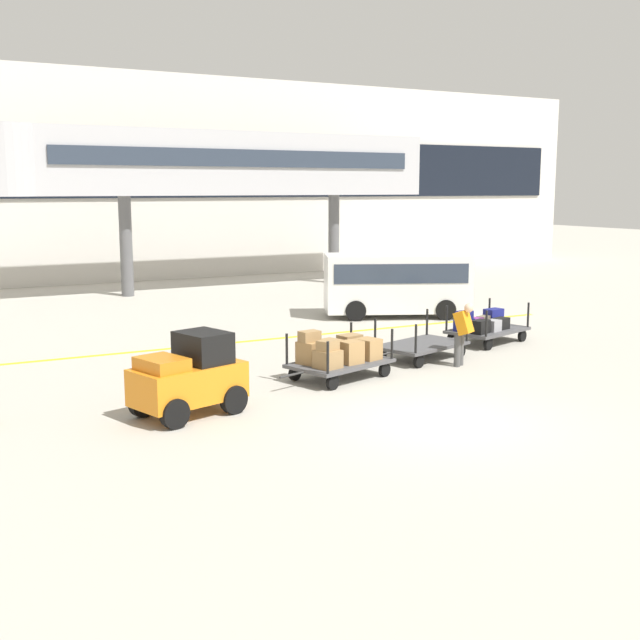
{
  "coord_description": "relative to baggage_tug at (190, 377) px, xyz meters",
  "views": [
    {
      "loc": [
        -8.77,
        -11.51,
        4.31
      ],
      "look_at": [
        -0.93,
        2.98,
        1.55
      ],
      "focal_mm": 44.48,
      "sensor_mm": 36.0,
      "label": 1
    }
  ],
  "objects": [
    {
      "name": "baggage_handler",
      "position": [
        7.23,
        0.87,
        0.11
      ],
      "size": [
        0.55,
        0.56,
        1.56
      ],
      "color": "#4C4C4C",
      "rests_on": "ground_plane"
    },
    {
      "name": "shuttle_van",
      "position": [
        10.1,
        8.0,
        0.48
      ],
      "size": [
        5.16,
        3.73,
        2.1
      ],
      "color": "white",
      "rests_on": "ground_plane"
    },
    {
      "name": "terminal_building",
      "position": [
        3.97,
        23.38,
        4.02
      ],
      "size": [
        54.45,
        2.51,
        9.53
      ],
      "color": "silver",
      "rests_on": "ground_plane"
    },
    {
      "name": "ground_plane",
      "position": [
        3.97,
        -2.6,
        -0.75
      ],
      "size": [
        120.0,
        120.0,
        0.0
      ],
      "primitive_type": "plane",
      "color": "#B2ADA0"
    },
    {
      "name": "baggage_cart_lead",
      "position": [
        3.95,
        1.18,
        -0.19
      ],
      "size": [
        3.08,
        2.0,
        1.15
      ],
      "color": "#4C4C4F",
      "rests_on": "ground_plane"
    },
    {
      "name": "baggage_cart_middle",
      "position": [
        6.86,
        2.03,
        -0.41
      ],
      "size": [
        3.08,
        2.0,
        1.1
      ],
      "color": "#4C4C4F",
      "rests_on": "ground_plane"
    },
    {
      "name": "baggage_tug",
      "position": [
        0.0,
        0.0,
        0.0
      ],
      "size": [
        2.33,
        1.72,
        1.58
      ],
      "color": "orange",
      "rests_on": "ground_plane"
    },
    {
      "name": "baggage_cart_tail",
      "position": [
        9.66,
        2.91,
        -0.27
      ],
      "size": [
        3.08,
        2.0,
        1.1
      ],
      "color": "#4C4C4F",
      "rests_on": "ground_plane"
    },
    {
      "name": "apron_lead_line",
      "position": [
        4.86,
        6.27,
        -0.75
      ],
      "size": [
        19.09,
        0.54,
        0.01
      ],
      "primitive_type": "cube",
      "rotation": [
        0.0,
        0.0,
        -0.02
      ],
      "color": "yellow",
      "rests_on": "ground_plane"
    },
    {
      "name": "jet_bridge",
      "position": [
        6.47,
        17.39,
        4.49
      ],
      "size": [
        19.41,
        3.0,
        6.6
      ],
      "color": "#B7B7BC",
      "rests_on": "ground_plane"
    }
  ]
}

